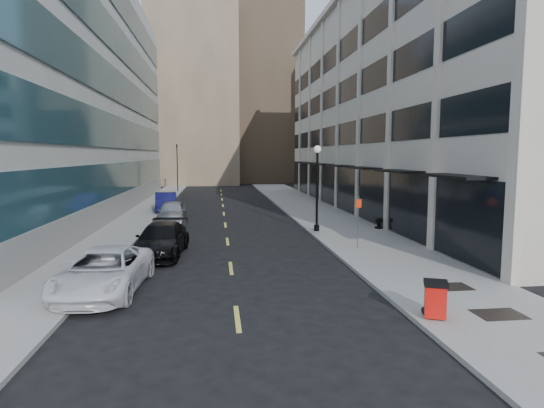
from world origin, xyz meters
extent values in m
plane|color=black|center=(0.00, 0.00, 0.00)|extent=(160.00, 160.00, 0.00)
cube|color=gray|center=(7.50, 20.00, 0.07)|extent=(5.00, 80.00, 0.15)
cube|color=gray|center=(-6.50, 20.00, 0.07)|extent=(3.00, 80.00, 0.15)
cube|color=beige|center=(17.00, 27.00, 9.00)|extent=(14.00, 46.00, 18.00)
cube|color=black|center=(10.02, 27.00, 2.00)|extent=(0.18, 46.00, 3.60)
cube|color=black|center=(10.03, 27.00, 6.50)|extent=(0.12, 46.00, 1.80)
cube|color=black|center=(10.03, 27.00, 10.00)|extent=(0.12, 46.00, 1.80)
cube|color=black|center=(10.03, 27.00, 13.50)|extent=(0.12, 46.00, 1.80)
cube|color=beige|center=(10.00, 4.00, 9.00)|extent=(0.35, 0.60, 18.00)
cube|color=beige|center=(10.00, 10.00, 9.00)|extent=(0.35, 0.60, 18.00)
cube|color=beige|center=(10.00, 16.00, 9.00)|extent=(0.35, 0.60, 18.00)
cube|color=beige|center=(10.00, 22.00, 9.00)|extent=(0.35, 0.60, 18.00)
cube|color=beige|center=(10.00, 28.00, 9.00)|extent=(0.35, 0.60, 18.00)
cube|color=beige|center=(10.00, 34.00, 9.00)|extent=(0.35, 0.60, 18.00)
cube|color=beige|center=(10.00, 40.00, 9.00)|extent=(0.35, 0.60, 18.00)
cube|color=beige|center=(10.00, 46.00, 9.00)|extent=(0.35, 0.60, 18.00)
cube|color=black|center=(9.35, 7.00, 3.90)|extent=(1.30, 4.00, 0.12)
cube|color=black|center=(9.35, 13.00, 3.90)|extent=(1.30, 4.00, 0.12)
cube|color=black|center=(9.35, 19.00, 3.90)|extent=(1.30, 4.00, 0.12)
cube|color=black|center=(9.35, 25.00, 3.90)|extent=(1.30, 4.00, 0.12)
cube|color=black|center=(9.35, 31.00, 3.90)|extent=(1.30, 4.00, 0.12)
cube|color=black|center=(9.35, 37.00, 3.90)|extent=(1.30, 4.00, 0.12)
cube|color=black|center=(9.35, 43.00, 3.90)|extent=(1.30, 4.00, 0.12)
cube|color=silver|center=(-16.00, 27.00, 10.00)|extent=(16.00, 46.00, 20.00)
cube|color=gray|center=(-7.96, 27.00, 0.90)|extent=(0.20, 46.00, 1.80)
cube|color=#29545F|center=(-7.97, 27.00, 3.00)|extent=(0.14, 45.60, 2.40)
cube|color=#29545F|center=(-7.97, 27.00, 6.50)|extent=(0.14, 45.60, 2.40)
cube|color=#29545F|center=(-7.97, 27.00, 10.00)|extent=(0.14, 45.60, 2.40)
cube|color=#29545F|center=(-7.97, 27.00, 13.50)|extent=(0.14, 45.60, 2.40)
cube|color=#947F61|center=(-4.00, 68.00, 14.00)|extent=(14.00, 18.00, 28.00)
cube|color=brown|center=(8.00, 72.00, 17.00)|extent=(12.00, 16.00, 34.00)
cube|color=#947F61|center=(-14.00, 78.00, 11.00)|extent=(12.00, 14.00, 22.00)
cube|color=beige|center=(18.00, 66.00, 10.00)|extent=(10.00, 14.00, 20.00)
cube|color=black|center=(7.60, 1.00, 0.15)|extent=(1.40, 1.00, 0.01)
cube|color=black|center=(7.60, 3.80, 0.15)|extent=(1.40, 1.00, 0.01)
cube|color=#D8CC4C|center=(0.00, 2.00, 0.01)|extent=(0.15, 2.20, 0.01)
cube|color=#D8CC4C|center=(0.00, 8.00, 0.01)|extent=(0.15, 2.20, 0.01)
cube|color=#D8CC4C|center=(0.00, 14.00, 0.01)|extent=(0.15, 2.20, 0.01)
cube|color=#D8CC4C|center=(0.00, 20.00, 0.01)|extent=(0.15, 2.20, 0.01)
cube|color=#D8CC4C|center=(0.00, 26.00, 0.01)|extent=(0.15, 2.20, 0.01)
cube|color=#D8CC4C|center=(0.00, 32.00, 0.01)|extent=(0.15, 2.20, 0.01)
cube|color=#D8CC4C|center=(0.00, 38.00, 0.01)|extent=(0.15, 2.20, 0.01)
cube|color=#D8CC4C|center=(0.00, 44.00, 0.01)|extent=(0.15, 2.20, 0.01)
cube|color=#D8CC4C|center=(0.00, 50.00, 0.01)|extent=(0.15, 2.20, 0.01)
cylinder|color=black|center=(-5.50, 48.00, 3.00)|extent=(0.12, 0.12, 6.00)
imported|color=black|center=(-5.50, 48.00, 5.99)|extent=(0.66, 0.66, 1.98)
imported|color=white|center=(-4.47, 5.07, 0.76)|extent=(2.87, 5.65, 1.53)
imported|color=black|center=(-3.20, 10.81, 0.77)|extent=(2.55, 5.43, 1.53)
imported|color=#93979B|center=(-3.65, 20.90, 0.81)|extent=(1.99, 4.79, 1.62)
imported|color=#151551|center=(-4.80, 27.64, 0.82)|extent=(2.31, 5.12, 1.63)
cube|color=red|center=(5.61, 1.00, 0.66)|extent=(0.76, 0.76, 0.93)
cube|color=black|center=(5.61, 1.00, 1.16)|extent=(0.86, 0.86, 0.11)
cylinder|color=black|center=(5.42, 1.31, 0.25)|extent=(0.06, 0.21, 0.21)
cylinder|color=black|center=(5.80, 1.31, 0.25)|extent=(0.06, 0.21, 0.21)
cylinder|color=black|center=(5.49, 16.00, 0.33)|extent=(0.32, 0.32, 0.36)
cylinder|color=black|center=(5.49, 16.00, 2.66)|extent=(0.14, 0.14, 4.62)
sphere|color=silver|center=(5.49, 16.00, 5.12)|extent=(0.44, 0.44, 0.44)
cone|color=black|center=(5.49, 16.00, 5.38)|extent=(0.12, 0.12, 0.18)
cylinder|color=slate|center=(6.40, 10.70, 1.46)|extent=(0.05, 0.05, 2.63)
cube|color=red|center=(6.40, 10.68, 2.39)|extent=(0.31, 0.08, 0.42)
cube|color=black|center=(9.60, 16.41, 0.20)|extent=(0.50, 0.50, 0.11)
cylinder|color=black|center=(9.60, 16.41, 0.42)|extent=(0.23, 0.23, 0.36)
ellipsoid|color=black|center=(9.60, 16.41, 0.67)|extent=(0.51, 0.51, 0.35)
camera|label=1|loc=(-0.55, -10.93, 4.80)|focal=30.00mm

